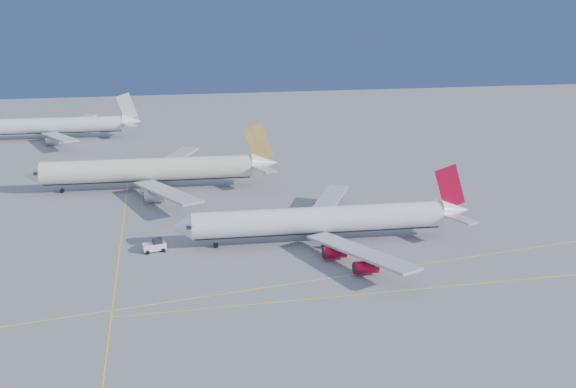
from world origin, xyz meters
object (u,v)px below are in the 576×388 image
object	(u,v)px
airliner_virgin	(326,220)
pushback_tug	(155,246)
airliner_etihad	(154,170)
airliner_third	(57,125)

from	to	relation	value
airliner_virgin	pushback_tug	size ratio (longest dim) A/B	13.07
airliner_virgin	airliner_etihad	bearing A→B (deg)	128.52
airliner_third	pushback_tug	distance (m)	126.62
airliner_etihad	airliner_third	bearing A→B (deg)	117.40
airliner_virgin	airliner_etihad	xyz separation A→B (m)	(-34.42, 47.68, 0.64)
airliner_etihad	pushback_tug	bearing A→B (deg)	-87.51
airliner_virgin	airliner_etihad	world-z (taller)	airliner_etihad
airliner_etihad	pushback_tug	distance (m)	46.30
airliner_virgin	airliner_third	size ratio (longest dim) A/B	1.03
pushback_tug	airliner_etihad	bearing A→B (deg)	78.75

